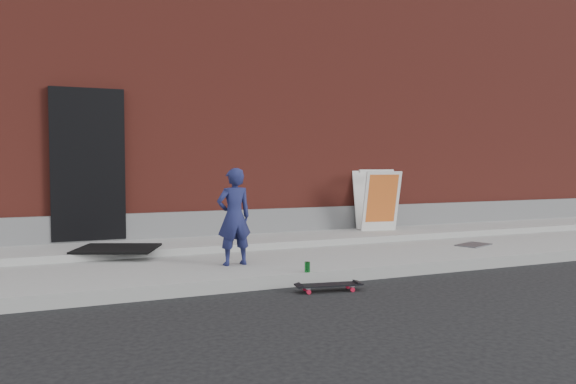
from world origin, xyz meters
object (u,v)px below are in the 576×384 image
child (234,217)px  pizza_sign (377,200)px  skateboard (329,285)px  soda_can (307,267)px

child → pizza_sign: bearing=-155.0°
skateboard → soda_can: size_ratio=6.21×
skateboard → soda_can: 0.43m
pizza_sign → child: bearing=-150.9°
soda_can → skateboard: bearing=-78.8°
pizza_sign → skateboard: bearing=-129.6°
child → soda_can: (0.65, -0.77, -0.55)m
child → soda_can: child is taller
skateboard → soda_can: bearing=101.2°
soda_can → child: bearing=130.0°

